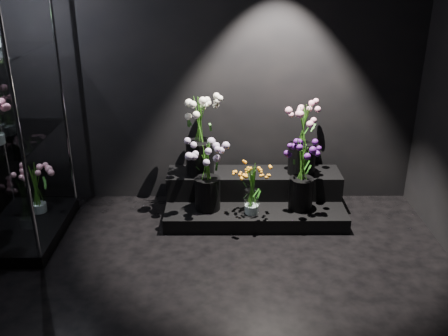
{
  "coord_description": "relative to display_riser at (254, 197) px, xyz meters",
  "views": [
    {
      "loc": [
        0.1,
        -2.69,
        2.28
      ],
      "look_at": [
        0.12,
        1.2,
        0.65
      ],
      "focal_mm": 40.0,
      "sensor_mm": 36.0,
      "label": 1
    }
  ],
  "objects": [
    {
      "name": "bouquet_pink_roses",
      "position": [
        0.45,
        0.08,
        0.59
      ],
      "size": [
        0.46,
        0.46,
        0.67
      ],
      "rotation": [
        0.0,
        0.0,
        0.36
      ],
      "color": "black",
      "rests_on": "display_riser"
    },
    {
      "name": "display_riser",
      "position": [
        0.0,
        0.0,
        0.0
      ],
      "size": [
        1.68,
        0.75,
        0.37
      ],
      "color": "black",
      "rests_on": "floor"
    },
    {
      "name": "display_case",
      "position": [
        -2.06,
        -0.45,
        1.04
      ],
      "size": [
        0.65,
        1.09,
        2.39
      ],
      "color": "black",
      "rests_on": "floor"
    },
    {
      "name": "bouquet_purple",
      "position": [
        0.42,
        -0.21,
        0.35
      ],
      "size": [
        0.38,
        0.38,
        0.66
      ],
      "rotation": [
        0.0,
        0.0,
        -0.35
      ],
      "color": "black",
      "rests_on": "display_riser"
    },
    {
      "name": "bouquet_case_base_pink",
      "position": [
        -2.01,
        -0.21,
        0.21
      ],
      "size": [
        0.41,
        0.41,
        0.48
      ],
      "rotation": [
        0.0,
        0.0,
        -0.43
      ],
      "color": "white",
      "rests_on": "display_case"
    },
    {
      "name": "bouquet_lilac",
      "position": [
        -0.44,
        -0.21,
        0.36
      ],
      "size": [
        0.45,
        0.45,
        0.65
      ],
      "rotation": [
        0.0,
        0.0,
        0.35
      ],
      "color": "black",
      "rests_on": "display_riser"
    },
    {
      "name": "floor",
      "position": [
        -0.41,
        -1.66,
        -0.15
      ],
      "size": [
        4.0,
        4.0,
        0.0
      ],
      "primitive_type": "plane",
      "color": "black",
      "rests_on": "ground"
    },
    {
      "name": "bouquet_cream_roses",
      "position": [
        -0.52,
        0.06,
        0.65
      ],
      "size": [
        0.41,
        0.41,
        0.76
      ],
      "rotation": [
        0.0,
        0.0,
        0.09
      ],
      "color": "black",
      "rests_on": "display_riser"
    },
    {
      "name": "wall_back",
      "position": [
        -0.41,
        0.34,
        1.25
      ],
      "size": [
        4.0,
        0.0,
        4.0
      ],
      "primitive_type": "plane",
      "rotation": [
        1.57,
        0.0,
        0.0
      ],
      "color": "black",
      "rests_on": "floor"
    },
    {
      "name": "bouquet_orange_bells",
      "position": [
        -0.04,
        -0.31,
        0.24
      ],
      "size": [
        0.3,
        0.3,
        0.49
      ],
      "rotation": [
        0.0,
        0.0,
        -0.15
      ],
      "color": "white",
      "rests_on": "display_riser"
    }
  ]
}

